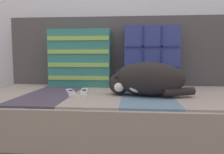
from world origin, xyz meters
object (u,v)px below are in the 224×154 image
(throw_pillow_quilted, at_px, (151,57))
(throw_pillow_striped, at_px, (80,58))
(couch, at_px, (122,121))
(game_remote_near, at_px, (84,92))
(sleeping_cat, at_px, (145,80))
(game_remote_far, at_px, (71,92))

(throw_pillow_quilted, distance_m, throw_pillow_striped, 0.51)
(couch, relative_size, game_remote_near, 8.92)
(throw_pillow_striped, height_order, sleeping_cat, throw_pillow_striped)
(throw_pillow_striped, distance_m, game_remote_near, 0.37)
(sleeping_cat, relative_size, game_remote_near, 2.35)
(couch, bearing_deg, game_remote_far, -164.45)
(couch, bearing_deg, throw_pillow_striped, 143.02)
(couch, relative_size, game_remote_far, 9.51)
(sleeping_cat, bearing_deg, couch, 139.48)
(couch, xyz_separation_m, sleeping_cat, (0.13, -0.11, 0.27))
(throw_pillow_striped, bearing_deg, sleeping_cat, -38.04)
(couch, bearing_deg, throw_pillow_quilted, 51.10)
(sleeping_cat, bearing_deg, game_remote_far, 176.42)
(sleeping_cat, distance_m, game_remote_near, 0.37)
(throw_pillow_striped, height_order, game_remote_near, throw_pillow_striped)
(game_remote_far, bearing_deg, throw_pillow_quilted, 33.17)
(game_remote_far, bearing_deg, throw_pillow_striped, 92.84)
(throw_pillow_striped, bearing_deg, game_remote_near, -73.00)
(couch, bearing_deg, game_remote_near, -164.00)
(sleeping_cat, bearing_deg, throw_pillow_quilted, 79.70)
(sleeping_cat, xyz_separation_m, game_remote_far, (-0.43, 0.03, -0.08))
(sleeping_cat, height_order, game_remote_far, sleeping_cat)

